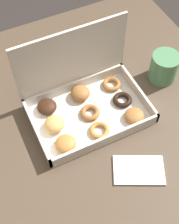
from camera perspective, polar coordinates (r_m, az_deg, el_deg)
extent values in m
plane|color=#2D2826|center=(1.60, 0.27, -13.33)|extent=(8.00, 8.00, 0.00)
cube|color=#4C3D2D|center=(1.00, 0.42, 0.93)|extent=(0.91, 0.90, 0.03)
cylinder|color=#4C3D2D|center=(1.62, 7.14, 9.40)|extent=(0.06, 0.06, 0.67)
cube|color=silver|center=(0.96, 0.00, -0.51)|extent=(0.35, 0.23, 0.01)
cube|color=beige|center=(0.89, 3.11, -5.10)|extent=(0.35, 0.01, 0.04)
cube|color=beige|center=(1.00, -2.76, 4.91)|extent=(0.35, 0.01, 0.04)
cube|color=beige|center=(0.91, -9.67, -3.62)|extent=(0.01, 0.23, 0.04)
cube|color=beige|center=(0.99, 8.87, 3.71)|extent=(0.01, 0.23, 0.04)
cube|color=beige|center=(0.92, -3.27, 9.97)|extent=(0.35, 0.01, 0.20)
ellipsoid|color=#B77A38|center=(0.89, -4.41, -5.80)|extent=(0.06, 0.06, 0.03)
torus|color=#B77A38|center=(0.91, 1.81, -3.39)|extent=(0.06, 0.06, 0.01)
ellipsoid|color=#9E6633|center=(0.94, 8.21, -0.68)|extent=(0.06, 0.06, 0.03)
ellipsoid|color=tan|center=(0.92, -6.45, -2.23)|extent=(0.06, 0.06, 0.04)
torus|color=#9E6633|center=(0.95, 0.13, -0.09)|extent=(0.06, 0.06, 0.02)
torus|color=black|center=(0.98, 6.02, 2.23)|extent=(0.06, 0.06, 0.02)
ellipsoid|color=#381E11|center=(0.96, -7.80, 0.98)|extent=(0.06, 0.06, 0.03)
ellipsoid|color=#9E6633|center=(0.98, -1.68, 3.48)|extent=(0.06, 0.06, 0.04)
torus|color=#9E6633|center=(1.02, 4.06, 5.09)|extent=(0.06, 0.06, 0.02)
cylinder|color=#4C8456|center=(1.05, 13.40, 7.99)|extent=(0.09, 0.09, 0.10)
cylinder|color=black|center=(1.01, 13.88, 9.65)|extent=(0.07, 0.07, 0.01)
cube|color=white|center=(0.88, 8.98, -10.45)|extent=(0.16, 0.14, 0.01)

